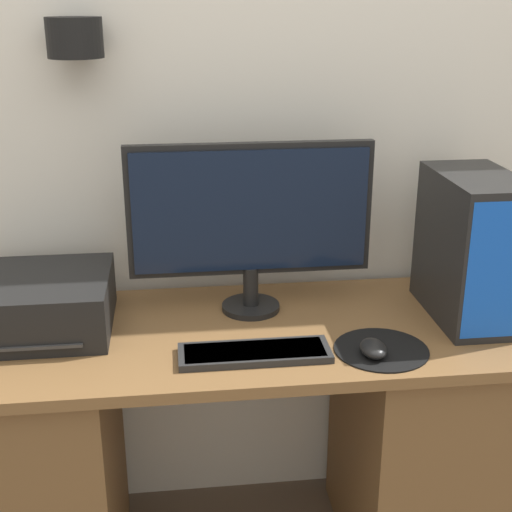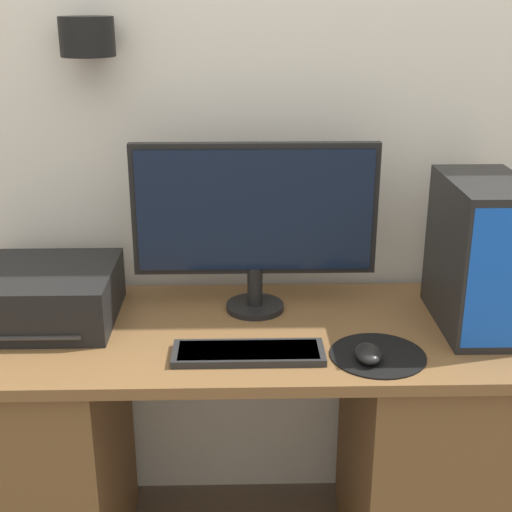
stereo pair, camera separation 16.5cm
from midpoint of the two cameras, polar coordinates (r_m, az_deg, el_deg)
name	(u,v)px [view 2 (the right image)]	position (r m, az deg, el deg)	size (l,w,h in m)	color
wall_back	(232,86)	(2.08, 0.43, 13.43)	(6.40, 0.20, 2.70)	silver
desk	(236,446)	(2.08, 0.71, -14.99)	(1.56, 0.61, 0.76)	brown
monitor	(255,215)	(1.92, 2.38, 3.22)	(0.66, 0.16, 0.47)	black
keyboard	(248,352)	(1.76, 2.10, -7.78)	(0.37, 0.12, 0.02)	black
mousepad	(378,355)	(1.80, 12.35, -7.82)	(0.24, 0.24, 0.00)	black
mouse	(368,354)	(1.76, 11.66, -7.72)	(0.06, 0.09, 0.04)	black
computer_tower	(481,255)	(1.96, 19.88, 0.05)	(0.20, 0.36, 0.40)	black
printer	(43,296)	(1.98, -14.41, -3.13)	(0.39, 0.36, 0.14)	black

